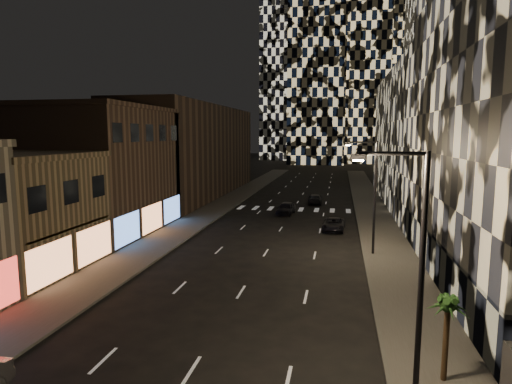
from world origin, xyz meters
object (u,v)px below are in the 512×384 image
at_px(palm_tree, 448,310).
at_px(streetlight_near, 415,264).
at_px(streetlight_far, 372,189).
at_px(car_dark_oncoming, 315,199).
at_px(car_dark_rightlane, 334,225).
at_px(car_dark_midlane, 286,208).

bearing_deg(palm_tree, streetlight_near, -129.10).
xyz_separation_m(streetlight_far, car_dark_oncoming, (-5.84, 25.01, -4.70)).
distance_m(streetlight_far, car_dark_oncoming, 26.11).
distance_m(streetlight_near, streetlight_far, 20.00).
relative_size(streetlight_far, car_dark_rightlane, 1.99).
height_order(car_dark_oncoming, car_dark_rightlane, car_dark_oncoming).
relative_size(car_dark_midlane, car_dark_rightlane, 0.98).
relative_size(streetlight_near, car_dark_midlane, 2.04).
xyz_separation_m(streetlight_far, car_dark_midlane, (-8.85, 16.23, -4.60)).
xyz_separation_m(car_dark_oncoming, palm_tree, (7.48, -42.99, 2.33)).
height_order(streetlight_near, car_dark_midlane, streetlight_near).
distance_m(car_dark_midlane, car_dark_oncoming, 9.29).
xyz_separation_m(streetlight_near, car_dark_midlane, (-8.85, 36.23, -4.60)).
bearing_deg(streetlight_far, car_dark_midlane, 118.62).
relative_size(streetlight_far, car_dark_midlane, 2.04).
xyz_separation_m(car_dark_oncoming, car_dark_rightlane, (2.82, -16.68, -0.03)).
relative_size(car_dark_midlane, palm_tree, 1.29).
height_order(streetlight_near, car_dark_oncoming, streetlight_near).
bearing_deg(streetlight_near, palm_tree, 50.90).
bearing_deg(car_dark_rightlane, palm_tree, -77.35).
height_order(streetlight_far, palm_tree, streetlight_far).
distance_m(streetlight_near, car_dark_rightlane, 28.88).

